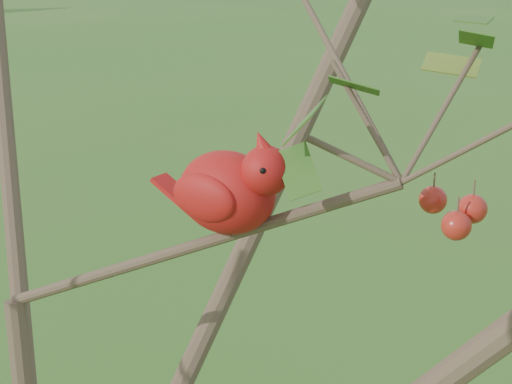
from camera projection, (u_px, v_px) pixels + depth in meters
crabapple_tree at (12, 233)px, 1.08m from camera, size 2.35×2.05×2.95m
cardinal at (232, 189)px, 1.10m from camera, size 0.24×0.16×0.17m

